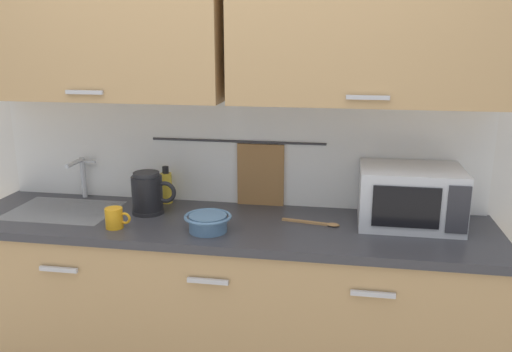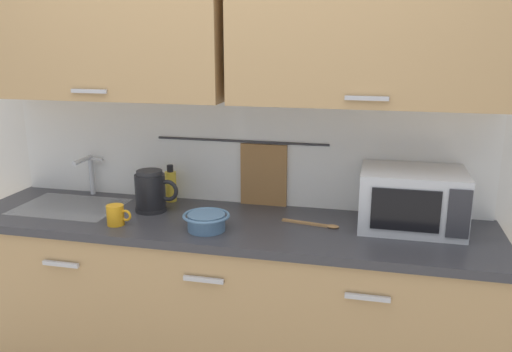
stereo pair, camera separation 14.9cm
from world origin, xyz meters
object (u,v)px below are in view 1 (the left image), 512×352
(dish_soap_bottle, at_px, (166,187))
(wooden_spoon, at_px, (318,223))
(microwave, at_px, (410,196))
(mug_near_sink, at_px, (115,218))
(electric_kettle, at_px, (148,193))
(mixing_bowl, at_px, (208,222))

(dish_soap_bottle, bearing_deg, wooden_spoon, -13.93)
(dish_soap_bottle, bearing_deg, microwave, -5.68)
(wooden_spoon, bearing_deg, mug_near_sink, -167.39)
(electric_kettle, relative_size, mug_near_sink, 1.89)
(microwave, height_order, electric_kettle, microwave)
(dish_soap_bottle, distance_m, mixing_bowl, 0.49)
(mug_near_sink, relative_size, mixing_bowl, 0.56)
(wooden_spoon, bearing_deg, electric_kettle, 178.34)
(mixing_bowl, height_order, wooden_spoon, mixing_bowl)
(electric_kettle, bearing_deg, wooden_spoon, -1.66)
(dish_soap_bottle, relative_size, wooden_spoon, 0.71)
(microwave, relative_size, wooden_spoon, 1.67)
(electric_kettle, distance_m, mug_near_sink, 0.25)
(microwave, bearing_deg, electric_kettle, -177.55)
(dish_soap_bottle, height_order, mixing_bowl, dish_soap_bottle)
(mug_near_sink, bearing_deg, mixing_bowl, 4.23)
(electric_kettle, xyz_separation_m, mixing_bowl, (0.35, -0.20, -0.06))
(electric_kettle, height_order, mug_near_sink, electric_kettle)
(microwave, height_order, mug_near_sink, microwave)
(microwave, bearing_deg, mixing_bowl, -164.45)
(dish_soap_bottle, bearing_deg, mixing_bowl, -49.04)
(electric_kettle, height_order, dish_soap_bottle, electric_kettle)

